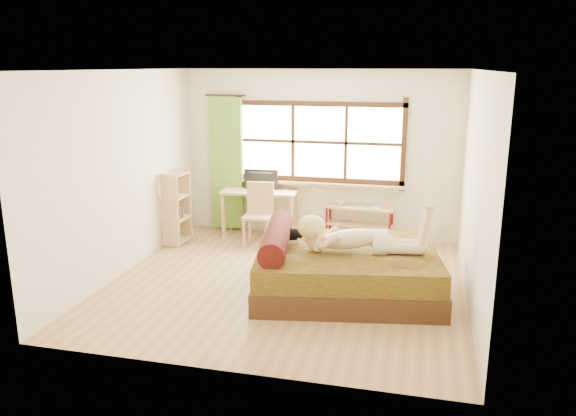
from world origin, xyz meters
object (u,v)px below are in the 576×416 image
(bed, at_px, (342,269))
(woman, at_px, (359,225))
(pipe_shelf, at_px, (360,216))
(kitten, at_px, (292,233))
(bookshelf, at_px, (177,207))
(desk, at_px, (260,196))
(chair, at_px, (259,210))

(bed, xyz_separation_m, woman, (0.20, -0.04, 0.59))
(bed, distance_m, pipe_shelf, 2.18)
(kitten, bearing_deg, bookshelf, 140.36)
(desk, bearing_deg, bookshelf, -152.15)
(kitten, bearing_deg, desk, 107.51)
(desk, height_order, chair, chair)
(bed, height_order, kitten, bed)
(kitten, bearing_deg, woman, -19.43)
(bed, relative_size, bookshelf, 2.17)
(chair, bearing_deg, kitten, -64.08)
(bed, relative_size, desk, 1.97)
(chair, distance_m, pipe_shelf, 1.62)
(pipe_shelf, bearing_deg, bookshelf, -157.89)
(woman, height_order, chair, woman)
(bookshelf, bearing_deg, chair, 15.98)
(chair, bearing_deg, bookshelf, -168.20)
(pipe_shelf, bearing_deg, bed, -83.66)
(desk, height_order, pipe_shelf, desk)
(kitten, relative_size, desk, 0.26)
(woman, distance_m, desk, 2.82)
(bed, relative_size, woman, 1.60)
(chair, relative_size, pipe_shelf, 0.84)
(chair, bearing_deg, bed, -51.01)
(pipe_shelf, bearing_deg, kitten, -101.51)
(pipe_shelf, xyz_separation_m, bookshelf, (-2.79, -0.83, 0.17))
(woman, distance_m, bookshelf, 3.34)
(woman, relative_size, pipe_shelf, 1.36)
(woman, xyz_separation_m, pipe_shelf, (-0.23, 2.22, -0.48))
(bed, bearing_deg, chair, 123.14)
(woman, bearing_deg, chair, 125.95)
(bed, relative_size, chair, 2.58)
(woman, bearing_deg, bookshelf, 145.62)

